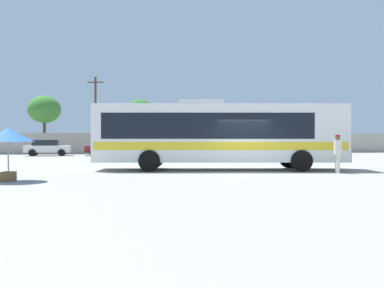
{
  "coord_description": "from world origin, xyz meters",
  "views": [
    {
      "loc": [
        -5.44,
        -19.07,
        1.57
      ],
      "look_at": [
        -2.03,
        3.03,
        1.3
      ],
      "focal_mm": 38.78,
      "sensor_mm": 36.0,
      "label": 1
    }
  ],
  "objects_px": {
    "roadside_tree_left": "(44,110)",
    "roadside_tree_midleft": "(140,112)",
    "attendant_by_bus_door": "(338,151)",
    "parked_car_second_maroon": "(106,148)",
    "coach_bus_white_yellow": "(216,133)",
    "vendor_umbrella_near_gate_blue": "(8,137)",
    "utility_pole_near": "(96,113)",
    "parked_car_leftmost_white": "(47,147)"
  },
  "relations": [
    {
      "from": "attendant_by_bus_door",
      "to": "parked_car_second_maroon",
      "type": "height_order",
      "value": "attendant_by_bus_door"
    },
    {
      "from": "parked_car_leftmost_white",
      "to": "roadside_tree_midleft",
      "type": "height_order",
      "value": "roadside_tree_midleft"
    },
    {
      "from": "roadside_tree_midleft",
      "to": "parked_car_second_maroon",
      "type": "bearing_deg",
      "value": -114.78
    },
    {
      "from": "utility_pole_near",
      "to": "attendant_by_bus_door",
      "type": "bearing_deg",
      "value": -66.05
    },
    {
      "from": "vendor_umbrella_near_gate_blue",
      "to": "roadside_tree_left",
      "type": "distance_m",
      "value": 31.21
    },
    {
      "from": "coach_bus_white_yellow",
      "to": "roadside_tree_left",
      "type": "bearing_deg",
      "value": 117.06
    },
    {
      "from": "coach_bus_white_yellow",
      "to": "vendor_umbrella_near_gate_blue",
      "type": "relative_size",
      "value": 6.44
    },
    {
      "from": "parked_car_leftmost_white",
      "to": "parked_car_second_maroon",
      "type": "relative_size",
      "value": 1.01
    },
    {
      "from": "vendor_umbrella_near_gate_blue",
      "to": "roadside_tree_midleft",
      "type": "xyz_separation_m",
      "value": [
        5.71,
        31.67,
        2.96
      ]
    },
    {
      "from": "coach_bus_white_yellow",
      "to": "utility_pole_near",
      "type": "distance_m",
      "value": 27.95
    },
    {
      "from": "coach_bus_white_yellow",
      "to": "roadside_tree_midleft",
      "type": "height_order",
      "value": "roadside_tree_midleft"
    },
    {
      "from": "attendant_by_bus_door",
      "to": "roadside_tree_left",
      "type": "distance_m",
      "value": 34.7
    },
    {
      "from": "parked_car_leftmost_white",
      "to": "roadside_tree_midleft",
      "type": "bearing_deg",
      "value": 40.03
    },
    {
      "from": "roadside_tree_left",
      "to": "roadside_tree_midleft",
      "type": "xyz_separation_m",
      "value": [
        10.32,
        0.95,
        -0.14
      ]
    },
    {
      "from": "vendor_umbrella_near_gate_blue",
      "to": "roadside_tree_midleft",
      "type": "height_order",
      "value": "roadside_tree_midleft"
    },
    {
      "from": "vendor_umbrella_near_gate_blue",
      "to": "parked_car_second_maroon",
      "type": "distance_m",
      "value": 24.3
    },
    {
      "from": "attendant_by_bus_door",
      "to": "parked_car_second_maroon",
      "type": "bearing_deg",
      "value": 117.27
    },
    {
      "from": "coach_bus_white_yellow",
      "to": "utility_pole_near",
      "type": "relative_size",
      "value": 1.5
    },
    {
      "from": "parked_car_second_maroon",
      "to": "roadside_tree_left",
      "type": "bearing_deg",
      "value": 136.41
    },
    {
      "from": "vendor_umbrella_near_gate_blue",
      "to": "attendant_by_bus_door",
      "type": "bearing_deg",
      "value": 6.57
    },
    {
      "from": "roadside_tree_left",
      "to": "roadside_tree_midleft",
      "type": "height_order",
      "value": "roadside_tree_left"
    },
    {
      "from": "coach_bus_white_yellow",
      "to": "parked_car_leftmost_white",
      "type": "bearing_deg",
      "value": 121.02
    },
    {
      "from": "vendor_umbrella_near_gate_blue",
      "to": "parked_car_leftmost_white",
      "type": "height_order",
      "value": "vendor_umbrella_near_gate_blue"
    },
    {
      "from": "coach_bus_white_yellow",
      "to": "vendor_umbrella_near_gate_blue",
      "type": "height_order",
      "value": "coach_bus_white_yellow"
    },
    {
      "from": "vendor_umbrella_near_gate_blue",
      "to": "parked_car_leftmost_white",
      "type": "distance_m",
      "value": 24.47
    },
    {
      "from": "parked_car_second_maroon",
      "to": "attendant_by_bus_door",
      "type": "bearing_deg",
      "value": -62.73
    },
    {
      "from": "attendant_by_bus_door",
      "to": "roadside_tree_midleft",
      "type": "distance_m",
      "value": 31.37
    },
    {
      "from": "utility_pole_near",
      "to": "roadside_tree_midleft",
      "type": "distance_m",
      "value": 4.95
    },
    {
      "from": "parked_car_leftmost_white",
      "to": "roadside_tree_midleft",
      "type": "xyz_separation_m",
      "value": [
        8.82,
        7.41,
        3.83
      ]
    },
    {
      "from": "attendant_by_bus_door",
      "to": "roadside_tree_midleft",
      "type": "relative_size",
      "value": 0.29
    },
    {
      "from": "roadside_tree_left",
      "to": "parked_car_leftmost_white",
      "type": "bearing_deg",
      "value": -76.93
    },
    {
      "from": "roadside_tree_left",
      "to": "roadside_tree_midleft",
      "type": "relative_size",
      "value": 1.03
    },
    {
      "from": "coach_bus_white_yellow",
      "to": "vendor_umbrella_near_gate_blue",
      "type": "distance_m",
      "value": 9.87
    },
    {
      "from": "parked_car_second_maroon",
      "to": "roadside_tree_midleft",
      "type": "relative_size",
      "value": 0.68
    },
    {
      "from": "coach_bus_white_yellow",
      "to": "roadside_tree_left",
      "type": "height_order",
      "value": "roadside_tree_left"
    },
    {
      "from": "attendant_by_bus_door",
      "to": "coach_bus_white_yellow",
      "type": "bearing_deg",
      "value": 150.82
    },
    {
      "from": "coach_bus_white_yellow",
      "to": "attendant_by_bus_door",
      "type": "relative_size",
      "value": 7.2
    },
    {
      "from": "roadside_tree_left",
      "to": "roadside_tree_midleft",
      "type": "bearing_deg",
      "value": 5.27
    },
    {
      "from": "parked_car_second_maroon",
      "to": "roadside_tree_midleft",
      "type": "height_order",
      "value": "roadside_tree_midleft"
    },
    {
      "from": "attendant_by_bus_door",
      "to": "utility_pole_near",
      "type": "relative_size",
      "value": 0.21
    },
    {
      "from": "attendant_by_bus_door",
      "to": "parked_car_leftmost_white",
      "type": "distance_m",
      "value": 28.33
    },
    {
      "from": "vendor_umbrella_near_gate_blue",
      "to": "roadside_tree_midleft",
      "type": "relative_size",
      "value": 0.32
    }
  ]
}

